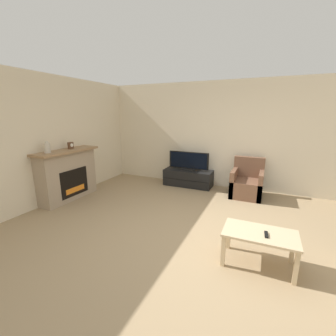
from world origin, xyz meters
TOP-DOWN VIEW (x-y plane):
  - ground_plane at (0.00, 0.00)m, footprint 24.00×24.00m
  - wall_back at (0.00, 2.86)m, footprint 12.00×0.06m
  - wall_left at (-3.28, 0.00)m, footprint 0.06×12.00m
  - fireplace at (-3.06, 0.52)m, footprint 0.49×1.47m
  - mantel_vase_left at (-3.04, 0.08)m, footprint 0.12×0.12m
  - mantel_clock at (-3.04, 0.67)m, footprint 0.08×0.11m
  - tv_stand at (-0.90, 2.54)m, footprint 1.28×0.52m
  - tv at (-0.90, 2.54)m, footprint 1.08×0.18m
  - armchair at (0.62, 2.37)m, footprint 0.70×0.76m
  - coffee_table at (0.99, -0.20)m, footprint 0.89×0.51m
  - remote at (1.06, -0.24)m, footprint 0.05×0.15m

SIDE VIEW (x-z plane):
  - ground_plane at x=0.00m, z-range 0.00..0.00m
  - tv_stand at x=-0.90m, z-range 0.00..0.43m
  - armchair at x=0.62m, z-range -0.16..0.73m
  - coffee_table at x=0.99m, z-range 0.16..0.61m
  - remote at x=1.06m, z-range 0.45..0.47m
  - fireplace at x=-3.06m, z-range 0.01..1.14m
  - tv at x=-0.90m, z-range 0.41..0.90m
  - mantel_clock at x=-3.04m, z-range 1.13..1.28m
  - mantel_vase_left at x=-3.04m, z-range 1.12..1.36m
  - wall_back at x=0.00m, z-range 0.00..2.70m
  - wall_left at x=-3.28m, z-range 0.00..2.70m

